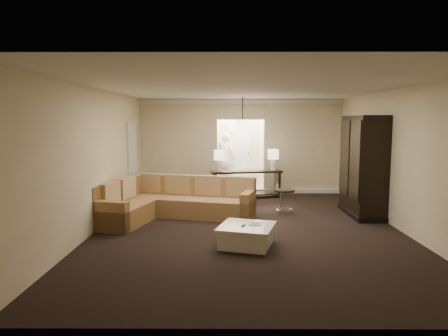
{
  "coord_description": "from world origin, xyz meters",
  "views": [
    {
      "loc": [
        -0.43,
        -7.91,
        2.13
      ],
      "look_at": [
        -0.48,
        1.2,
        1.08
      ],
      "focal_mm": 32.0,
      "sensor_mm": 36.0,
      "label": 1
    }
  ],
  "objects_px": {
    "console_table": "(246,182)",
    "armoire": "(363,168)",
    "coffee_table": "(247,235)",
    "sectional_sofa": "(168,202)",
    "person": "(226,156)",
    "drink_table": "(285,197)"
  },
  "relations": [
    {
      "from": "drink_table",
      "to": "armoire",
      "type": "bearing_deg",
      "value": -2.49
    },
    {
      "from": "armoire",
      "to": "person",
      "type": "bearing_deg",
      "value": 125.01
    },
    {
      "from": "coffee_table",
      "to": "console_table",
      "type": "xyz_separation_m",
      "value": [
        0.22,
        4.4,
        0.27
      ]
    },
    {
      "from": "console_table",
      "to": "drink_table",
      "type": "distance_m",
      "value": 2.15
    },
    {
      "from": "drink_table",
      "to": "console_table",
      "type": "bearing_deg",
      "value": 111.34
    },
    {
      "from": "sectional_sofa",
      "to": "coffee_table",
      "type": "xyz_separation_m",
      "value": [
        1.65,
        -2.03,
        -0.17
      ]
    },
    {
      "from": "sectional_sofa",
      "to": "armoire",
      "type": "bearing_deg",
      "value": 17.99
    },
    {
      "from": "console_table",
      "to": "person",
      "type": "xyz_separation_m",
      "value": [
        -0.59,
        2.4,
        0.54
      ]
    },
    {
      "from": "coffee_table",
      "to": "armoire",
      "type": "relative_size",
      "value": 0.49
    },
    {
      "from": "drink_table",
      "to": "person",
      "type": "height_order",
      "value": "person"
    },
    {
      "from": "sectional_sofa",
      "to": "drink_table",
      "type": "distance_m",
      "value": 2.68
    },
    {
      "from": "person",
      "to": "drink_table",
      "type": "bearing_deg",
      "value": 126.06
    },
    {
      "from": "coffee_table",
      "to": "console_table",
      "type": "distance_m",
      "value": 4.41
    },
    {
      "from": "console_table",
      "to": "person",
      "type": "distance_m",
      "value": 2.53
    },
    {
      "from": "armoire",
      "to": "console_table",
      "type": "bearing_deg",
      "value": 140.74
    },
    {
      "from": "console_table",
      "to": "armoire",
      "type": "xyz_separation_m",
      "value": [
        2.55,
        -2.08,
        0.63
      ]
    },
    {
      "from": "sectional_sofa",
      "to": "person",
      "type": "xyz_separation_m",
      "value": [
        1.28,
        4.76,
        0.64
      ]
    },
    {
      "from": "console_table",
      "to": "drink_table",
      "type": "relative_size",
      "value": 3.54
    },
    {
      "from": "coffee_table",
      "to": "person",
      "type": "distance_m",
      "value": 6.86
    },
    {
      "from": "sectional_sofa",
      "to": "person",
      "type": "distance_m",
      "value": 4.97
    },
    {
      "from": "coffee_table",
      "to": "console_table",
      "type": "relative_size",
      "value": 0.54
    },
    {
      "from": "sectional_sofa",
      "to": "person",
      "type": "relative_size",
      "value": 1.74
    }
  ]
}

